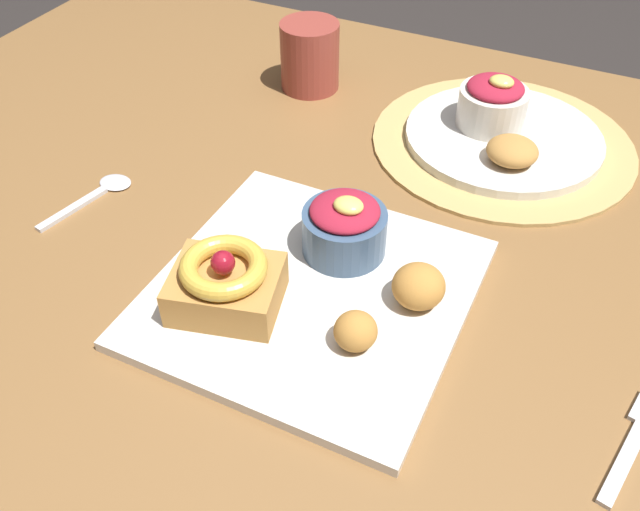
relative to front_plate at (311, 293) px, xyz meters
The scene contains 13 objects.
dining_table 0.13m from the front_plate, 86.84° to the left, with size 1.45×1.04×0.73m.
woven_placemat 0.37m from the front_plate, 74.01° to the left, with size 0.34×0.34×0.01m, color tan.
front_plate is the anchor object (origin of this frame).
cake_slice 0.09m from the front_plate, 139.80° to the right, with size 0.12×0.11×0.07m.
berry_ramekin 0.08m from the front_plate, 86.31° to the left, with size 0.09×0.09×0.07m.
fritter_front 0.11m from the front_plate, 16.13° to the left, with size 0.05×0.05×0.04m, color #BC7F38.
fritter_middle 0.09m from the front_plate, 34.56° to the right, with size 0.04×0.04×0.04m, color #BC7F38.
back_plate 0.37m from the front_plate, 74.01° to the left, with size 0.25×0.25×0.01m, color silver.
back_ramekin 0.38m from the front_plate, 77.96° to the left, with size 0.09×0.09×0.07m.
back_pastry 0.32m from the front_plate, 67.30° to the left, with size 0.06×0.06×0.03m, color #B77F3D.
fork 0.32m from the front_plate, ahead, with size 0.04×0.13×0.00m.
spoon 0.30m from the front_plate, behind, with size 0.05×0.13×0.00m.
coffee_mug 0.43m from the front_plate, 116.53° to the left, with size 0.08×0.08×0.10m, color #993D33.
Camera 1 is at (0.21, -0.52, 1.23)m, focal length 38.66 mm.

